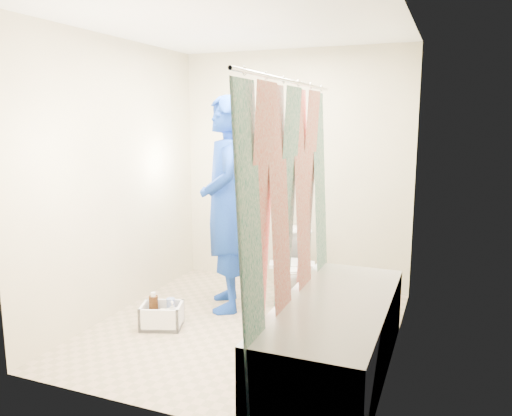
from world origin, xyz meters
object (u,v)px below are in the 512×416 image
at_px(bathtub, 334,334).
at_px(cleaning_caddy, 163,317).
at_px(plumber, 226,204).
at_px(toilet, 292,268).

bearing_deg(bathtub, cleaning_caddy, 172.75).
xyz_separation_m(plumber, cleaning_caddy, (-0.30, -0.62, -0.87)).
distance_m(bathtub, cleaning_caddy, 1.51).
height_order(toilet, cleaning_caddy, toilet).
relative_size(toilet, cleaning_caddy, 1.69).
height_order(bathtub, plumber, plumber).
xyz_separation_m(bathtub, cleaning_caddy, (-1.49, 0.19, -0.17)).
xyz_separation_m(toilet, cleaning_caddy, (-0.82, -0.96, -0.24)).
height_order(toilet, plumber, plumber).
bearing_deg(cleaning_caddy, bathtub, -26.66).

